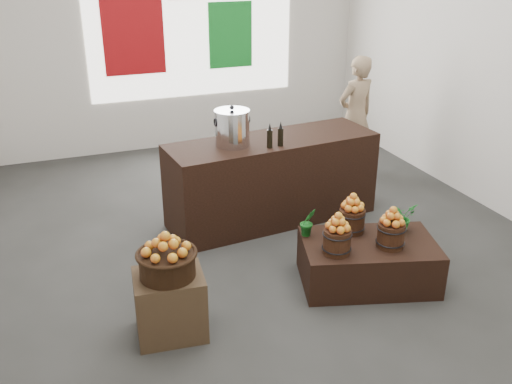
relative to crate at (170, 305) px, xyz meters
name	(u,v)px	position (x,y,z in m)	size (l,w,h in m)	color
ground	(256,240)	(1.24, 1.26, -0.28)	(7.00, 7.00, 0.00)	#343431
back_wall	(172,17)	(1.24, 4.76, 1.72)	(6.00, 0.04, 4.00)	beige
back_opening	(192,17)	(1.54, 4.74, 1.72)	(3.20, 0.02, 2.40)	white
deco_red_left	(133,26)	(0.64, 4.73, 1.62)	(0.90, 0.04, 1.40)	maroon
deco_green_right	(230,35)	(2.14, 4.73, 1.42)	(0.70, 0.04, 1.00)	#137D25
crate	(170,305)	(0.00, 0.00, 0.00)	(0.56, 0.46, 0.56)	brown
wicker_basket	(167,265)	(0.00, 0.00, 0.38)	(0.45, 0.45, 0.20)	black
apples_in_basket	(166,243)	(0.00, 0.00, 0.58)	(0.35, 0.35, 0.19)	#B0051B
display_table	(368,262)	(1.95, 0.11, -0.06)	(1.25, 0.77, 0.43)	black
apple_bucket_front_left	(337,241)	(1.55, 0.04, 0.27)	(0.25, 0.25, 0.23)	#391D0F
apples_in_bucket_front_left	(338,221)	(1.55, 0.04, 0.47)	(0.19, 0.19, 0.17)	#B0051B
apple_bucket_front_right	(391,235)	(2.08, -0.03, 0.27)	(0.25, 0.25, 0.23)	#391D0F
apples_in_bucket_front_right	(393,216)	(2.08, -0.03, 0.47)	(0.19, 0.19, 0.17)	#B0051B
apple_bucket_rear	(352,220)	(1.89, 0.36, 0.27)	(0.25, 0.25, 0.23)	#391D0F
apples_in_bucket_rear	(353,202)	(1.89, 0.36, 0.47)	(0.19, 0.19, 0.17)	#B0051B
herb_garnish_right	(402,217)	(2.35, 0.21, 0.30)	(0.26, 0.22, 0.29)	#135C19
herb_garnish_left	(308,222)	(1.46, 0.44, 0.29)	(0.15, 0.12, 0.28)	#135C19
counter	(272,180)	(1.62, 1.72, 0.22)	(2.42, 0.77, 0.99)	black
stock_pot_left	(232,129)	(1.12, 1.67, 0.90)	(0.37, 0.37, 0.37)	silver
oil_cruets	(283,133)	(1.64, 1.48, 0.85)	(0.18, 0.07, 0.28)	black
shopper	(355,115)	(3.31, 2.77, 0.54)	(0.60, 0.39, 1.64)	#8F7558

